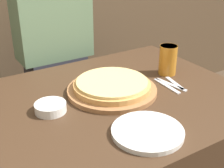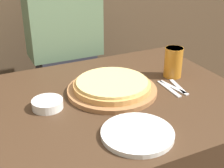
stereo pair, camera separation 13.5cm
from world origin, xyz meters
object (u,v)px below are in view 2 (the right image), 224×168
diner_person (66,63)px  dinner_plate (137,134)px  pizza_on_board (112,87)px  dinner_knife (173,88)px  fork (169,89)px  side_bowl (48,104)px  beer_glass (173,61)px  spoon (178,86)px

diner_person → dinner_plate: bearing=-92.7°
pizza_on_board → dinner_knife: (0.27, -0.08, -0.02)m
dinner_knife → fork: bearing=180.0°
pizza_on_board → side_bowl: bearing=-177.3°
pizza_on_board → beer_glass: bearing=4.7°
side_bowl → spoon: bearing=-6.8°
beer_glass → dinner_knife: (-0.07, -0.11, -0.08)m
dinner_knife → diner_person: diner_person is taller
side_bowl → beer_glass: bearing=3.7°
pizza_on_board → dinner_plate: (-0.06, -0.34, -0.02)m
beer_glass → spoon: size_ratio=0.99×
spoon → diner_person: (-0.31, 0.68, -0.07)m
pizza_on_board → dinner_knife: bearing=-17.2°
beer_glass → fork: beer_glass is taller
beer_glass → side_bowl: beer_glass is taller
fork → side_bowl: bearing=172.6°
spoon → diner_person: diner_person is taller
fork → dinner_knife: size_ratio=1.00×
dinner_plate → spoon: size_ratio=1.72×
spoon → diner_person: 0.76m
side_bowl → fork: bearing=-7.4°
fork → spoon: 0.05m
side_bowl → dinner_knife: (0.56, -0.07, -0.02)m
pizza_on_board → dinner_knife: pizza_on_board is taller
dinner_plate → side_bowl: side_bowl is taller
pizza_on_board → fork: size_ratio=2.27×
beer_glass → dinner_plate: bearing=-138.0°
fork → dinner_knife: bearing=-0.0°
fork → diner_person: 0.74m
pizza_on_board → side_bowl: (-0.29, -0.01, -0.01)m
beer_glass → diner_person: diner_person is taller
dinner_plate → beer_glass: bearing=42.0°
dinner_knife → side_bowl: bearing=172.9°
pizza_on_board → diner_person: (-0.02, 0.60, -0.10)m
side_bowl → diner_person: bearing=66.2°
beer_glass → pizza_on_board: bearing=-175.3°
dinner_plate → dinner_knife: (0.33, 0.25, -0.01)m
dinner_knife → diner_person: (-0.29, 0.68, -0.07)m
dinner_plate → side_bowl: (-0.23, 0.32, 0.01)m
beer_glass → dinner_plate: size_ratio=0.57×
pizza_on_board → dinner_plate: size_ratio=1.55×
dinner_knife → dinner_plate: bearing=-142.7°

